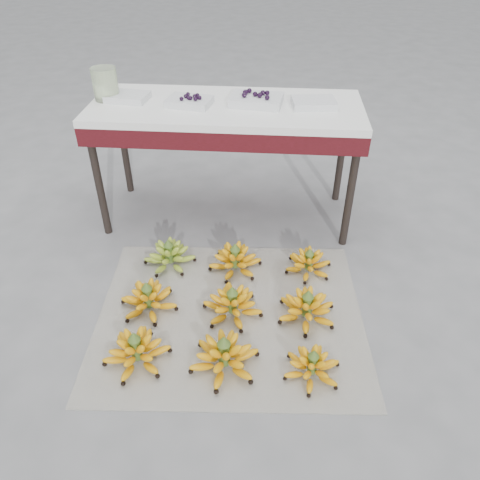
# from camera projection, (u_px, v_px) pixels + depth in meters

# --- Properties ---
(ground) EXTENTS (60.00, 60.00, 0.00)m
(ground) POSITION_uv_depth(u_px,v_px,m) (229.00, 316.00, 2.23)
(ground) COLOR slate
(ground) RESTS_ON ground
(newspaper_mat) EXTENTS (1.31, 1.13, 0.01)m
(newspaper_mat) POSITION_uv_depth(u_px,v_px,m) (230.00, 315.00, 2.23)
(newspaper_mat) COLOR silver
(newspaper_mat) RESTS_ON ground
(bunch_front_left) EXTENTS (0.30, 0.30, 0.17)m
(bunch_front_left) POSITION_uv_depth(u_px,v_px,m) (137.00, 351.00, 1.98)
(bunch_front_left) COLOR #FFBA08
(bunch_front_left) RESTS_ON newspaper_mat
(bunch_front_center) EXTENTS (0.37, 0.37, 0.18)m
(bunch_front_center) POSITION_uv_depth(u_px,v_px,m) (224.00, 356.00, 1.95)
(bunch_front_center) COLOR #FFBA08
(bunch_front_center) RESTS_ON newspaper_mat
(bunch_front_right) EXTENTS (0.26, 0.26, 0.15)m
(bunch_front_right) POSITION_uv_depth(u_px,v_px,m) (312.00, 366.00, 1.92)
(bunch_front_right) COLOR #FFBA08
(bunch_front_right) RESTS_ON newspaper_mat
(bunch_mid_left) EXTENTS (0.31, 0.31, 0.17)m
(bunch_mid_left) POSITION_uv_depth(u_px,v_px,m) (149.00, 300.00, 2.23)
(bunch_mid_left) COLOR #FFBA08
(bunch_mid_left) RESTS_ON newspaper_mat
(bunch_mid_center) EXTENTS (0.33, 0.33, 0.17)m
(bunch_mid_center) POSITION_uv_depth(u_px,v_px,m) (232.00, 305.00, 2.20)
(bunch_mid_center) COLOR #FFBA08
(bunch_mid_center) RESTS_ON newspaper_mat
(bunch_mid_right) EXTENTS (0.33, 0.33, 0.17)m
(bunch_mid_right) POSITION_uv_depth(u_px,v_px,m) (307.00, 308.00, 2.18)
(bunch_mid_right) COLOR #FFBA08
(bunch_mid_right) RESTS_ON newspaper_mat
(bunch_back_left) EXTENTS (0.29, 0.29, 0.17)m
(bunch_back_left) POSITION_uv_depth(u_px,v_px,m) (170.00, 256.00, 2.50)
(bunch_back_left) COLOR #73A328
(bunch_back_left) RESTS_ON newspaper_mat
(bunch_back_center) EXTENTS (0.33, 0.33, 0.17)m
(bunch_back_center) POSITION_uv_depth(u_px,v_px,m) (235.00, 260.00, 2.47)
(bunch_back_center) COLOR #FFBA08
(bunch_back_center) RESTS_ON newspaper_mat
(bunch_back_right) EXTENTS (0.28, 0.28, 0.15)m
(bunch_back_right) POSITION_uv_depth(u_px,v_px,m) (309.00, 263.00, 2.46)
(bunch_back_right) COLOR #FFBA08
(bunch_back_right) RESTS_ON newspaper_mat
(vendor_table) EXTENTS (1.48, 0.59, 0.71)m
(vendor_table) POSITION_uv_depth(u_px,v_px,m) (226.00, 119.00, 2.57)
(vendor_table) COLOR black
(vendor_table) RESTS_ON ground
(tray_far_left) EXTENTS (0.24, 0.19, 0.04)m
(tray_far_left) POSITION_uv_depth(u_px,v_px,m) (128.00, 97.00, 2.56)
(tray_far_left) COLOR silver
(tray_far_left) RESTS_ON vendor_table
(tray_left) EXTENTS (0.26, 0.21, 0.06)m
(tray_left) POSITION_uv_depth(u_px,v_px,m) (190.00, 101.00, 2.50)
(tray_left) COLOR silver
(tray_left) RESTS_ON vendor_table
(tray_right) EXTENTS (0.30, 0.23, 0.07)m
(tray_right) POSITION_uv_depth(u_px,v_px,m) (256.00, 99.00, 2.51)
(tray_right) COLOR silver
(tray_right) RESTS_ON vendor_table
(tray_far_right) EXTENTS (0.25, 0.19, 0.04)m
(tray_far_right) POSITION_uv_depth(u_px,v_px,m) (314.00, 103.00, 2.49)
(tray_far_right) COLOR silver
(tray_far_right) RESTS_ON vendor_table
(glass_jar) EXTENTS (0.15, 0.15, 0.17)m
(glass_jar) POSITION_uv_depth(u_px,v_px,m) (105.00, 84.00, 2.54)
(glass_jar) COLOR #DEF4C2
(glass_jar) RESTS_ON vendor_table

